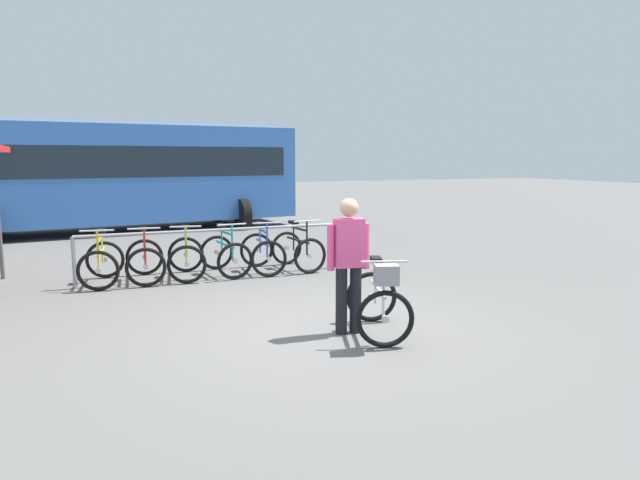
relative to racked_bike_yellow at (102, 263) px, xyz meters
name	(u,v)px	position (x,y,z in m)	size (l,w,h in m)	color
ground_plane	(326,329)	(2.47, -3.76, -0.37)	(80.00, 80.00, 0.00)	#605E5B
bike_rack_rail	(213,238)	(1.85, -0.20, 0.33)	(4.61, 0.11, 0.88)	#99999E
racked_bike_yellow	(102,263)	(0.00, 0.00, 0.00)	(0.81, 1.18, 0.97)	black
racked_bike_red	(145,260)	(0.70, -0.01, 0.00)	(0.75, 1.14, 0.97)	black
racked_bike_lime	(186,257)	(1.40, -0.02, 0.00)	(0.82, 1.18, 0.97)	black
racked_bike_teal	(225,255)	(2.10, -0.02, 0.00)	(0.76, 1.18, 0.98)	black
racked_bike_blue	(262,252)	(2.80, -0.03, 0.00)	(0.74, 1.16, 0.98)	black
racked_bike_black	(298,250)	(3.50, -0.04, 0.00)	(0.76, 1.15, 0.97)	black
featured_bicycle	(379,300)	(2.94, -4.26, 0.08)	(0.98, 1.26, 0.97)	black
person_with_featured_bike	(349,260)	(2.66, -4.01, 0.54)	(0.53, 0.24, 1.64)	black
bus_distant	(119,171)	(0.78, 7.22, 1.37)	(10.20, 4.07, 3.08)	#3366B7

